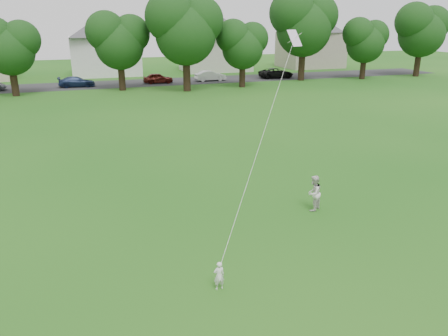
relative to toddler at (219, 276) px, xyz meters
name	(u,v)px	position (x,y,z in m)	size (l,w,h in m)	color
ground	(238,253)	(1.23, 1.70, -0.44)	(160.00, 160.00, 0.00)	#165112
street	(114,84)	(1.23, 43.70, -0.43)	(90.00, 7.00, 0.01)	#2D2D30
toddler	(219,276)	(0.00, 0.00, 0.00)	(0.32, 0.21, 0.88)	silver
older_boy	(314,193)	(5.29, 3.95, 0.29)	(0.71, 0.55, 1.46)	silver
kite	(268,121)	(3.75, 5.21, 3.08)	(4.28, 5.63, 14.07)	silver
tree_row	(125,28)	(2.33, 37.71, 6.05)	(82.31, 10.32, 11.09)	black
parked_cars	(93,81)	(-1.15, 42.70, 0.18)	(54.25, 2.40, 1.27)	black
house_row	(102,37)	(1.04, 53.70, 4.60)	(77.36, 13.85, 10.35)	white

